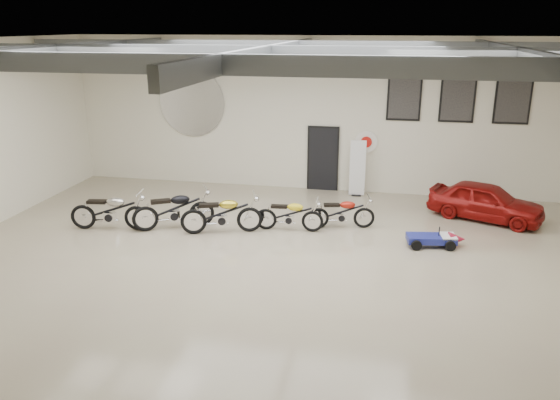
% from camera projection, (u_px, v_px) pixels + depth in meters
% --- Properties ---
extents(floor, '(16.00, 12.00, 0.01)m').
position_uv_depth(floor, '(270.00, 259.00, 12.99)').
color(floor, tan).
rests_on(floor, ground).
extents(ceiling, '(16.00, 12.00, 0.01)m').
position_uv_depth(ceiling, '(269.00, 41.00, 11.45)').
color(ceiling, gray).
rests_on(ceiling, back_wall).
extents(back_wall, '(16.00, 0.02, 5.00)m').
position_uv_depth(back_wall, '(309.00, 115.00, 17.82)').
color(back_wall, beige).
rests_on(back_wall, floor).
extents(ceiling_beams, '(15.80, 11.80, 0.32)m').
position_uv_depth(ceiling_beams, '(269.00, 53.00, 11.53)').
color(ceiling_beams, slate).
rests_on(ceiling_beams, ceiling).
extents(door, '(0.92, 0.08, 2.10)m').
position_uv_depth(door, '(323.00, 159.00, 18.12)').
color(door, black).
rests_on(door, back_wall).
extents(logo_plaque, '(2.30, 0.06, 1.16)m').
position_uv_depth(logo_plaque, '(192.00, 103.00, 18.43)').
color(logo_plaque, silver).
rests_on(logo_plaque, back_wall).
extents(poster_left, '(1.05, 0.08, 1.35)m').
position_uv_depth(poster_left, '(404.00, 99.00, 17.03)').
color(poster_left, black).
rests_on(poster_left, back_wall).
extents(poster_mid, '(1.05, 0.08, 1.35)m').
position_uv_depth(poster_mid, '(457.00, 100.00, 16.73)').
color(poster_mid, black).
rests_on(poster_mid, back_wall).
extents(poster_right, '(1.05, 0.08, 1.35)m').
position_uv_depth(poster_right, '(513.00, 102.00, 16.43)').
color(poster_right, black).
rests_on(poster_right, back_wall).
extents(oil_sign, '(0.72, 0.10, 0.72)m').
position_uv_depth(oil_sign, '(366.00, 142.00, 17.66)').
color(oil_sign, white).
rests_on(oil_sign, back_wall).
extents(banner_stand, '(0.50, 0.21, 1.85)m').
position_uv_depth(banner_stand, '(358.00, 168.00, 17.52)').
color(banner_stand, white).
rests_on(banner_stand, floor).
extents(motorcycle_silver, '(2.19, 0.96, 1.10)m').
position_uv_depth(motorcycle_silver, '(109.00, 210.00, 14.70)').
color(motorcycle_silver, silver).
rests_on(motorcycle_silver, floor).
extents(motorcycle_black, '(2.23, 1.60, 1.13)m').
position_uv_depth(motorcycle_black, '(173.00, 209.00, 14.78)').
color(motorcycle_black, silver).
rests_on(motorcycle_black, floor).
extents(motorcycle_gold, '(2.23, 1.29, 1.11)m').
position_uv_depth(motorcycle_gold, '(221.00, 213.00, 14.46)').
color(motorcycle_gold, silver).
rests_on(motorcycle_gold, floor).
extents(motorcycle_yellow, '(1.84, 0.66, 0.94)m').
position_uv_depth(motorcycle_yellow, '(289.00, 214.00, 14.65)').
color(motorcycle_yellow, silver).
rests_on(motorcycle_yellow, floor).
extents(motorcycle_red, '(1.86, 0.91, 0.93)m').
position_uv_depth(motorcycle_red, '(341.00, 212.00, 14.84)').
color(motorcycle_red, silver).
rests_on(motorcycle_red, floor).
extents(go_kart, '(1.56, 0.88, 0.53)m').
position_uv_depth(go_kart, '(436.00, 236.00, 13.66)').
color(go_kart, navy).
rests_on(go_kart, floor).
extents(vintage_car, '(2.37, 3.39, 1.07)m').
position_uv_depth(vintage_car, '(486.00, 201.00, 15.50)').
color(vintage_car, maroon).
rests_on(vintage_car, floor).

